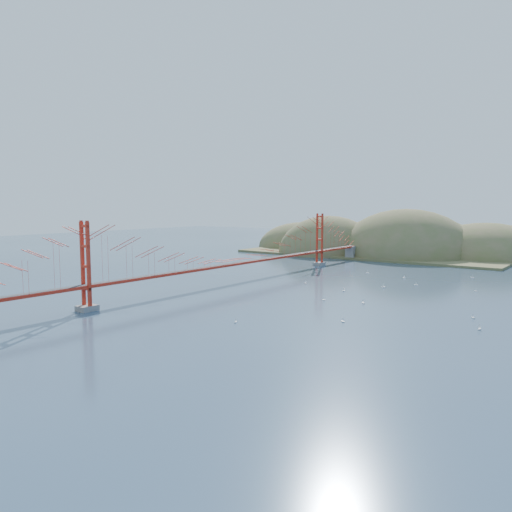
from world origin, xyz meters
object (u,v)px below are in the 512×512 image
Objects in this scene: sailboat_2 at (324,299)px; sailboat_1 at (363,302)px; sailboat_0 at (344,290)px; bridge at (235,243)px.

sailboat_1 is at bearing 14.92° from sailboat_2.
sailboat_2 is 1.00× the size of sailboat_0.
sailboat_0 is (19.92, 2.88, -6.87)m from bridge.
bridge is at bearing 165.20° from sailboat_2.
bridge is at bearing 171.17° from sailboat_1.
sailboat_0 is (-6.61, 7.00, -0.01)m from sailboat_1.
sailboat_2 is 8.53m from sailboat_0.
sailboat_0 is at bearing 133.34° from sailboat_1.
sailboat_1 is (26.52, -4.12, -6.85)m from bridge.
sailboat_0 is at bearing 8.22° from bridge.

